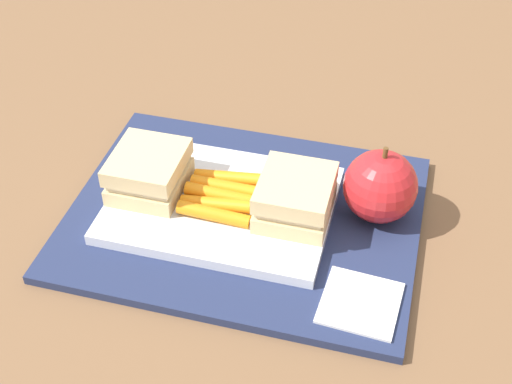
# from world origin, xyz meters

# --- Properties ---
(ground_plane) EXTENTS (2.40, 2.40, 0.00)m
(ground_plane) POSITION_xyz_m (0.00, 0.00, 0.00)
(ground_plane) COLOR brown
(lunchbag_mat) EXTENTS (0.36, 0.28, 0.01)m
(lunchbag_mat) POSITION_xyz_m (0.00, 0.00, 0.01)
(lunchbag_mat) COLOR navy
(lunchbag_mat) RESTS_ON ground_plane
(food_tray) EXTENTS (0.23, 0.17, 0.01)m
(food_tray) POSITION_xyz_m (-0.03, 0.00, 0.02)
(food_tray) COLOR white
(food_tray) RESTS_ON lunchbag_mat
(sandwich_half_left) EXTENTS (0.07, 0.08, 0.04)m
(sandwich_half_left) POSITION_xyz_m (-0.10, 0.00, 0.04)
(sandwich_half_left) COLOR #DBC189
(sandwich_half_left) RESTS_ON food_tray
(sandwich_half_right) EXTENTS (0.07, 0.08, 0.04)m
(sandwich_half_right) POSITION_xyz_m (0.05, 0.00, 0.04)
(sandwich_half_right) COLOR #DBC189
(sandwich_half_right) RESTS_ON food_tray
(carrot_sticks_bundle) EXTENTS (0.08, 0.07, 0.02)m
(carrot_sticks_bundle) POSITION_xyz_m (-0.02, -0.00, 0.03)
(carrot_sticks_bundle) COLOR orange
(carrot_sticks_bundle) RESTS_ON food_tray
(apple) EXTENTS (0.08, 0.08, 0.09)m
(apple) POSITION_xyz_m (0.13, 0.03, 0.05)
(apple) COLOR red
(apple) RESTS_ON lunchbag_mat
(paper_napkin) EXTENTS (0.07, 0.07, 0.00)m
(paper_napkin) POSITION_xyz_m (0.14, -0.09, 0.01)
(paper_napkin) COLOR white
(paper_napkin) RESTS_ON lunchbag_mat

